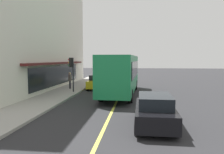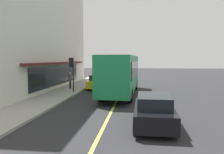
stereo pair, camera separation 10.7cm
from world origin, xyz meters
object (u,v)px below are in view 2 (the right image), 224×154
at_px(car_black, 154,111).
at_px(pedestrian_at_corner, 70,79).
at_px(traffic_light, 72,66).
at_px(car_yellow, 98,82).
at_px(bus, 121,73).

xyz_separation_m(car_black, pedestrian_at_corner, (11.57, 7.77, 0.43)).
height_order(traffic_light, pedestrian_at_corner, traffic_light).
distance_m(car_yellow, pedestrian_at_corner, 3.02).
relative_size(bus, car_black, 2.59).
relative_size(bus, car_yellow, 2.56).
height_order(traffic_light, car_black, traffic_light).
distance_m(bus, traffic_light, 4.70).
bearing_deg(pedestrian_at_corner, car_black, -146.12).
distance_m(traffic_light, pedestrian_at_corner, 2.75).
bearing_deg(pedestrian_at_corner, bus, -113.70).
relative_size(car_black, pedestrian_at_corner, 2.54).
bearing_deg(bus, pedestrian_at_corner, 66.30).
bearing_deg(bus, car_black, -166.19).
xyz_separation_m(traffic_light, car_black, (-9.34, -6.91, -1.79)).
height_order(car_black, pedestrian_at_corner, pedestrian_at_corner).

